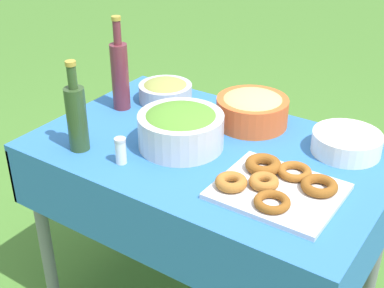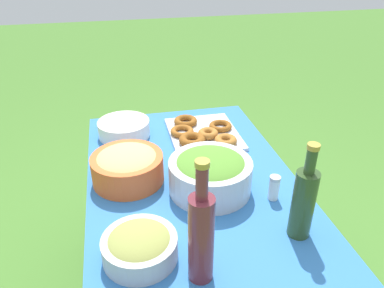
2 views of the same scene
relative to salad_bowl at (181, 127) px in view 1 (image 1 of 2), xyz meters
name	(u,v)px [view 1 (image 1 of 2)]	position (x,y,z in m)	size (l,w,h in m)	color
picnic_table	(210,174)	(0.09, 0.05, -0.19)	(1.23, 0.78, 0.77)	#2D6BB2
salad_bowl	(181,127)	(0.00, 0.00, 0.00)	(0.30, 0.30, 0.14)	silver
pasta_bowl	(252,108)	(0.12, 0.29, -0.01)	(0.27, 0.27, 0.13)	#E05B28
donut_platter	(276,185)	(0.40, -0.07, -0.05)	(0.37, 0.34, 0.05)	silver
plate_stack	(346,143)	(0.49, 0.28, -0.04)	(0.24, 0.24, 0.07)	white
olive_oil_bottle	(77,116)	(-0.28, -0.21, 0.05)	(0.07, 0.07, 0.32)	#2D4723
wine_bottle	(120,73)	(-0.38, 0.13, 0.07)	(0.07, 0.07, 0.37)	maroon
olive_bowl	(165,90)	(-0.27, 0.28, -0.03)	(0.22, 0.22, 0.09)	#B2B7BC
salt_shaker	(121,151)	(-0.10, -0.21, -0.03)	(0.04, 0.04, 0.09)	white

